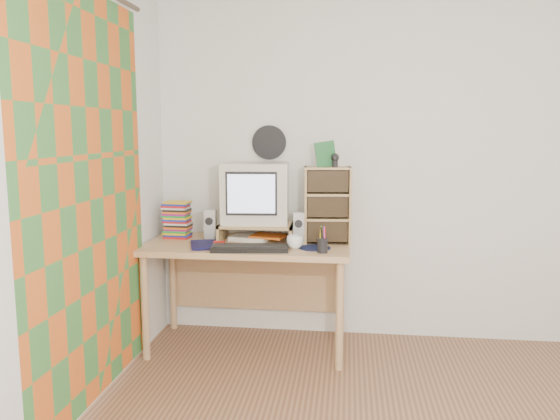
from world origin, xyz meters
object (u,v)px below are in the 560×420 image
(crt_monitor, at_px, (256,193))
(diary, at_px, (191,243))
(dvd_stack, at_px, (177,220))
(cd_rack, at_px, (327,205))
(keyboard, at_px, (250,248))
(desk, at_px, (250,260))
(mug, at_px, (295,242))

(crt_monitor, distance_m, diary, 0.59)
(dvd_stack, height_order, cd_rack, cd_rack)
(keyboard, bearing_deg, desk, 93.69)
(crt_monitor, bearing_deg, diary, -144.86)
(dvd_stack, xyz_separation_m, mug, (0.88, -0.26, -0.08))
(cd_rack, bearing_deg, crt_monitor, 166.11)
(desk, height_order, cd_rack, cd_rack)
(dvd_stack, bearing_deg, cd_rack, 0.51)
(desk, xyz_separation_m, diary, (-0.35, -0.24, 0.16))
(keyboard, relative_size, dvd_stack, 1.96)
(diary, bearing_deg, crt_monitor, 22.64)
(cd_rack, relative_size, diary, 2.18)
(crt_monitor, relative_size, dvd_stack, 1.78)
(dvd_stack, distance_m, diary, 0.37)
(desk, distance_m, crt_monitor, 0.48)
(desk, relative_size, crt_monitor, 3.14)
(cd_rack, xyz_separation_m, mug, (-0.20, -0.21, -0.22))
(keyboard, distance_m, mug, 0.30)
(crt_monitor, bearing_deg, cd_rack, -13.24)
(keyboard, bearing_deg, cd_rack, 25.80)
(desk, bearing_deg, cd_rack, 1.36)
(mug, xyz_separation_m, diary, (-0.69, -0.04, -0.02))
(desk, distance_m, cd_rack, 0.67)
(crt_monitor, relative_size, cd_rack, 0.85)
(crt_monitor, xyz_separation_m, dvd_stack, (-0.57, -0.03, -0.21))
(keyboard, height_order, mug, mug)
(dvd_stack, distance_m, mug, 0.92)
(desk, xyz_separation_m, cd_rack, (0.54, 0.01, 0.40))
(desk, height_order, crt_monitor, crt_monitor)
(keyboard, bearing_deg, diary, 163.67)
(desk, height_order, mug, mug)
(desk, bearing_deg, mug, -30.47)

